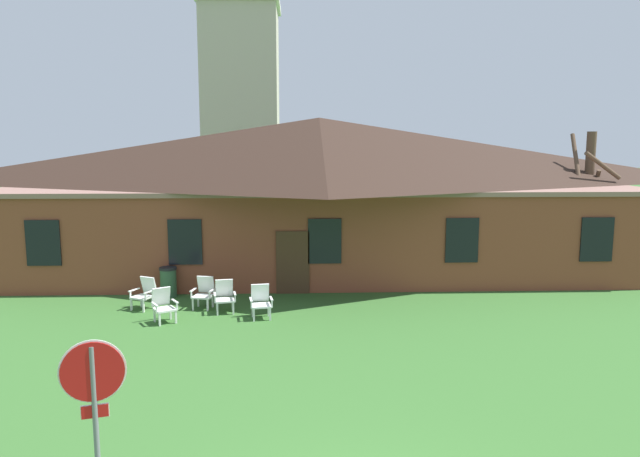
# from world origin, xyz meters

# --- Properties ---
(brick_building) EXTENTS (23.74, 10.40, 5.95)m
(brick_building) POSITION_xyz_m (-0.00, 17.79, 3.03)
(brick_building) COLOR brown
(brick_building) RESTS_ON ground
(dome_tower) EXTENTS (5.18, 5.18, 19.54)m
(dome_tower) POSITION_xyz_m (-4.54, 33.75, 8.95)
(dome_tower) COLOR #BCB29E
(dome_tower) RESTS_ON ground
(stop_sign) EXTENTS (0.78, 0.25, 2.65)m
(stop_sign) POSITION_xyz_m (-3.42, 0.49, 1.88)
(stop_sign) COLOR slate
(stop_sign) RESTS_ON ground
(lawn_chair_by_porch) EXTENTS (0.81, 0.85, 0.96)m
(lawn_chair_by_porch) POSITION_xyz_m (-5.52, 11.14, 0.50)
(lawn_chair_by_porch) COLOR silver
(lawn_chair_by_porch) RESTS_ON ground
(lawn_chair_near_door) EXTENTS (0.83, 0.86, 0.96)m
(lawn_chair_near_door) POSITION_xyz_m (-4.67, 9.79, 0.50)
(lawn_chair_near_door) COLOR silver
(lawn_chair_near_door) RESTS_ON ground
(lawn_chair_left_end) EXTENTS (0.72, 0.76, 0.96)m
(lawn_chair_left_end) POSITION_xyz_m (-3.74, 11.16, 0.50)
(lawn_chair_left_end) COLOR silver
(lawn_chair_left_end) RESTS_ON ground
(lawn_chair_middle) EXTENTS (0.71, 0.75, 0.96)m
(lawn_chair_middle) POSITION_xyz_m (-3.07, 10.71, 0.50)
(lawn_chair_middle) COLOR silver
(lawn_chair_middle) RESTS_ON ground
(lawn_chair_right_end) EXTENTS (0.70, 0.74, 0.96)m
(lawn_chair_right_end) POSITION_xyz_m (-1.96, 10.09, 0.50)
(lawn_chair_right_end) COLOR white
(lawn_chair_right_end) RESTS_ON ground
(bare_tree_beside_building) EXTENTS (1.64, 1.66, 5.38)m
(bare_tree_beside_building) POSITION_xyz_m (10.43, 16.20, 2.91)
(bare_tree_beside_building) COLOR brown
(bare_tree_beside_building) RESTS_ON ground
(trash_bin) EXTENTS (0.56, 0.56, 0.98)m
(trash_bin) POSITION_xyz_m (-5.10, 12.50, 0.50)
(trash_bin) COLOR #335638
(trash_bin) RESTS_ON ground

